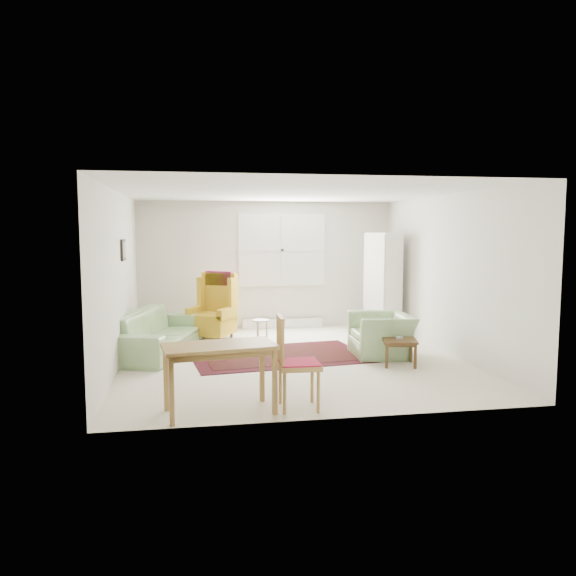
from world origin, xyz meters
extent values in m
cube|color=beige|center=(0.00, 0.00, 0.00)|extent=(5.00, 5.50, 0.01)
cube|color=white|center=(0.00, 0.00, 2.50)|extent=(5.00, 5.50, 0.01)
cube|color=silver|center=(0.00, 2.75, 1.25)|extent=(5.00, 0.04, 2.50)
cube|color=silver|center=(0.00, -2.75, 1.25)|extent=(5.00, 0.04, 2.50)
cube|color=silver|center=(-2.50, 0.00, 1.25)|extent=(0.04, 5.50, 2.50)
cube|color=silver|center=(2.50, 0.00, 1.25)|extent=(0.04, 5.50, 2.50)
cube|color=white|center=(0.30, 2.73, 1.55)|extent=(1.72, 0.06, 1.42)
cube|color=white|center=(0.30, 2.73, 1.55)|extent=(1.60, 0.02, 1.30)
cube|color=silver|center=(0.30, 2.67, 0.09)|extent=(1.60, 0.12, 0.18)
cube|color=black|center=(-2.48, 0.50, 1.65)|extent=(0.03, 0.42, 0.32)
cube|color=#A8864D|center=(-2.46, 0.50, 1.65)|extent=(0.01, 0.34, 0.24)
imported|color=#85AA71|center=(-2.03, 0.76, 0.47)|extent=(1.53, 2.48, 0.94)
imported|color=#85AA71|center=(1.42, -0.02, 0.39)|extent=(0.93, 1.05, 0.78)
camera|label=1|loc=(-1.49, -8.24, 1.96)|focal=35.00mm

